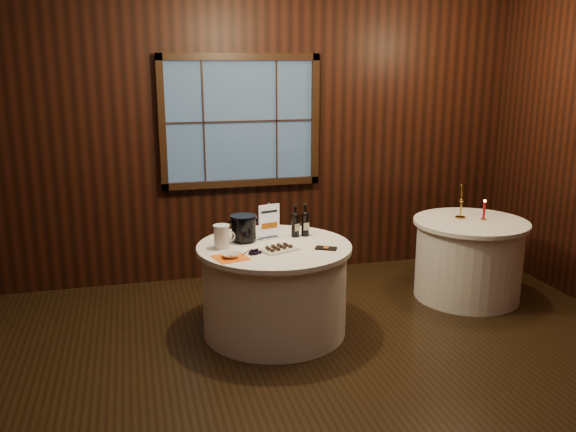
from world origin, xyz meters
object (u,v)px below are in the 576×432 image
object	(u,v)px
chocolate_plate	(278,249)
glass_pitcher	(222,236)
main_table	(274,288)
grape_bunch	(255,252)
sign_stand	(269,227)
chocolate_box	(326,248)
ice_bucket	(244,228)
cracker_bowl	(231,255)
port_bottle_right	(305,222)
brass_candlestick	(461,206)
red_candle	(484,212)
side_table	(468,259)
port_bottle_left	(295,223)

from	to	relation	value
chocolate_plate	glass_pitcher	world-z (taller)	glass_pitcher
main_table	grape_bunch	xyz separation A→B (m)	(-0.21, -0.21, 0.40)
sign_stand	chocolate_box	world-z (taller)	sign_stand
ice_bucket	cracker_bowl	xyz separation A→B (m)	(-0.18, -0.41, -0.10)
sign_stand	glass_pitcher	xyz separation A→B (m)	(-0.43, -0.16, -0.01)
port_bottle_right	brass_candlestick	bearing A→B (deg)	3.26
glass_pitcher	brass_candlestick	size ratio (longest dim) A/B	0.56
chocolate_plate	brass_candlestick	bearing A→B (deg)	16.02
ice_bucket	red_candle	world-z (taller)	ice_bucket
side_table	chocolate_plate	bearing A→B (deg)	-167.18
brass_candlestick	cracker_bowl	bearing A→B (deg)	-164.52
port_bottle_left	chocolate_box	distance (m)	0.45
cracker_bowl	chocolate_box	bearing A→B (deg)	2.28
chocolate_plate	grape_bunch	distance (m)	0.21
brass_candlestick	chocolate_box	bearing A→B (deg)	-158.40
chocolate_plate	cracker_bowl	distance (m)	0.41
chocolate_box	red_candle	size ratio (longest dim) A/B	0.86
chocolate_box	grape_bunch	world-z (taller)	grape_bunch
grape_bunch	brass_candlestick	size ratio (longest dim) A/B	0.49
ice_bucket	chocolate_plate	xyz separation A→B (m)	(0.22, -0.32, -0.10)
chocolate_plate	brass_candlestick	size ratio (longest dim) A/B	0.96
grape_bunch	chocolate_plate	bearing A→B (deg)	14.36
brass_candlestick	port_bottle_left	bearing A→B (deg)	-173.05
port_bottle_left	chocolate_plate	world-z (taller)	port_bottle_left
grape_bunch	main_table	bearing A→B (deg)	45.25
ice_bucket	glass_pitcher	world-z (taller)	ice_bucket
port_bottle_right	side_table	bearing A→B (deg)	-0.44
side_table	brass_candlestick	bearing A→B (deg)	120.05
side_table	chocolate_box	world-z (taller)	chocolate_box
main_table	cracker_bowl	xyz separation A→B (m)	(-0.40, -0.25, 0.40)
side_table	grape_bunch	bearing A→B (deg)	-167.03
sign_stand	cracker_bowl	size ratio (longest dim) A/B	2.33
side_table	red_candle	distance (m)	0.48
glass_pitcher	brass_candlestick	xyz separation A→B (m)	(2.37, 0.38, 0.03)
red_candle	grape_bunch	bearing A→B (deg)	-168.02
red_candle	chocolate_box	bearing A→B (deg)	-163.92
main_table	chocolate_box	size ratio (longest dim) A/B	7.47
port_bottle_left	cracker_bowl	world-z (taller)	port_bottle_left
port_bottle_right	brass_candlestick	size ratio (longest dim) A/B	0.83
side_table	port_bottle_left	distance (m)	1.84
side_table	glass_pitcher	distance (m)	2.49
sign_stand	glass_pitcher	distance (m)	0.46
sign_stand	red_candle	world-z (taller)	sign_stand
sign_stand	ice_bucket	world-z (taller)	sign_stand
port_bottle_right	ice_bucket	size ratio (longest dim) A/B	1.27
main_table	port_bottle_left	world-z (taller)	port_bottle_left
glass_pitcher	brass_candlestick	bearing A→B (deg)	25.37
chocolate_box	grape_bunch	size ratio (longest dim) A/B	1.01
main_table	sign_stand	size ratio (longest dim) A/B	4.10
ice_bucket	port_bottle_left	bearing A→B (deg)	3.92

